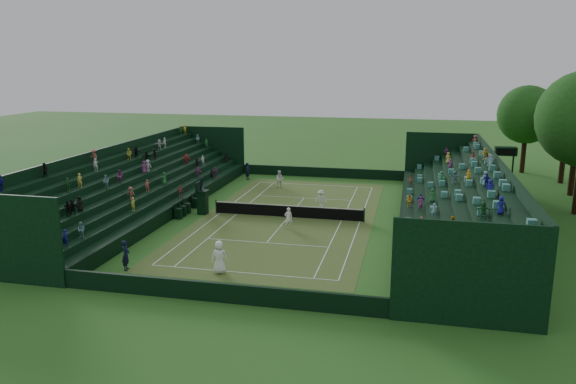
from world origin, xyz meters
name	(u,v)px	position (x,y,z in m)	size (l,w,h in m)	color
ground	(288,217)	(0.00, 0.00, 0.00)	(160.00, 160.00, 0.00)	#2B6620
court_surface	(288,217)	(0.00, 0.00, 0.01)	(12.97, 26.77, 0.01)	#347326
perimeter_wall_north	(322,172)	(0.00, 15.88, 0.50)	(17.17, 0.20, 1.00)	black
perimeter_wall_south	(218,292)	(0.00, -15.88, 0.50)	(17.17, 0.20, 1.00)	black
perimeter_wall_east	(401,218)	(8.48, 0.00, 0.50)	(0.20, 31.77, 1.00)	black
perimeter_wall_west	(184,205)	(-8.48, 0.00, 0.50)	(0.20, 31.77, 1.00)	black
north_grandstand	(462,207)	(12.66, 0.00, 1.55)	(6.60, 32.00, 4.90)	black
south_grandstand	(135,190)	(-12.66, 0.00, 1.55)	(6.60, 32.00, 4.90)	black
tennis_net	(288,211)	(0.00, 0.00, 0.53)	(11.67, 0.10, 1.06)	black
scoreboard_tower	(506,153)	(17.75, 16.00, 3.14)	(2.00, 1.00, 3.70)	black
umpire_chair	(202,199)	(-6.75, -0.43, 1.20)	(0.90, 0.90, 2.82)	black
courtside_chairs	(191,205)	(-8.03, 0.33, 0.44)	(0.54, 5.50, 1.16)	black
player_near_west	(219,257)	(-1.20, -12.19, 0.95)	(0.92, 0.60, 1.89)	white
player_near_east	(288,218)	(0.69, -2.91, 0.79)	(0.57, 0.38, 1.57)	white
player_far_west	(280,179)	(-3.06, 10.07, 0.82)	(0.80, 0.62, 1.65)	white
player_far_east	(321,199)	(2.04, 3.10, 0.79)	(1.02, 0.59, 1.57)	white
line_judge_north	(248,171)	(-7.08, 12.98, 0.86)	(0.63, 0.41, 1.72)	black
line_judge_south	(126,255)	(-6.56, -12.88, 0.88)	(0.64, 0.42, 1.75)	black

